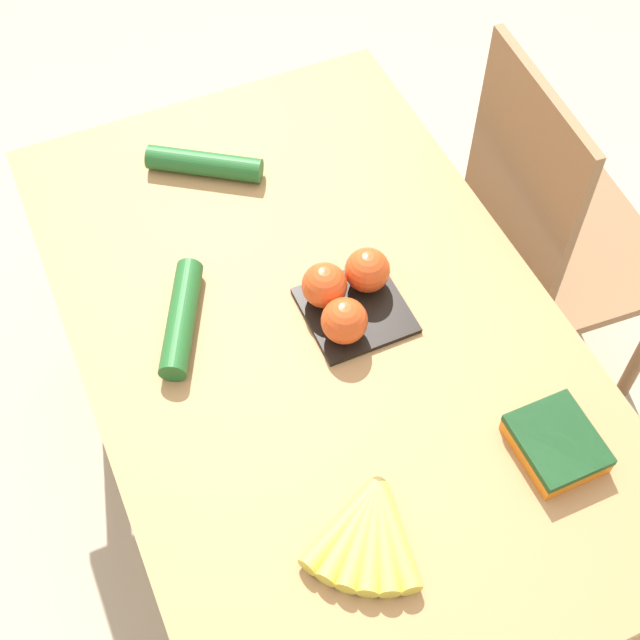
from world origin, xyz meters
TOP-DOWN VIEW (x-y plane):
  - ground_plane at (0.00, 0.00)m, footprint 12.00×12.00m
  - dining_table at (0.00, 0.00)m, footprint 1.35×0.84m
  - chair at (-0.15, 0.64)m, footprint 0.45×0.43m
  - banana_bunch at (0.39, -0.09)m, footprint 0.19×0.18m
  - tomato_pack at (-0.02, 0.06)m, footprint 0.18×0.18m
  - carrot_bag at (0.37, 0.25)m, footprint 0.15×0.12m
  - cucumber_near at (-0.45, -0.06)m, footprint 0.17×0.22m
  - cucumber_far at (-0.11, -0.22)m, footprint 0.23×0.15m

SIDE VIEW (x-z plane):
  - ground_plane at x=0.00m, z-range 0.00..0.00m
  - chair at x=-0.15m, z-range 0.01..1.00m
  - dining_table at x=0.00m, z-range 0.27..1.01m
  - banana_bunch at x=0.39m, z-range 0.74..0.78m
  - cucumber_near at x=-0.45m, z-range 0.74..0.79m
  - cucumber_far at x=-0.11m, z-range 0.74..0.79m
  - carrot_bag at x=0.37m, z-range 0.74..0.79m
  - tomato_pack at x=-0.02m, z-range 0.74..0.83m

